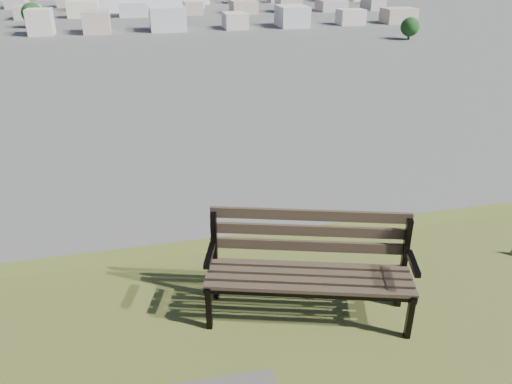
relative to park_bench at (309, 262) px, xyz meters
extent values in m
cube|color=#403325|center=(-0.08, -0.27, -0.09)|extent=(1.72, 0.60, 0.03)
cube|color=#403325|center=(-0.05, -0.15, -0.09)|extent=(1.72, 0.60, 0.03)
cube|color=#403325|center=(-0.01, -0.04, -0.09)|extent=(1.72, 0.60, 0.03)
cube|color=#403325|center=(0.02, 0.07, -0.09)|extent=(1.72, 0.60, 0.03)
cube|color=#403325|center=(0.05, 0.15, 0.07)|extent=(1.70, 0.55, 0.10)
cube|color=#403325|center=(0.05, 0.17, 0.21)|extent=(1.70, 0.55, 0.10)
cube|color=#403325|center=(0.06, 0.19, 0.35)|extent=(1.70, 0.55, 0.10)
cube|color=black|center=(-0.90, -0.04, -0.31)|extent=(0.06, 0.07, 0.43)
cube|color=black|center=(-0.77, 0.37, -0.07)|extent=(0.06, 0.07, 0.91)
cube|color=black|center=(-0.84, 0.15, -0.12)|extent=(0.19, 0.48, 0.05)
cube|color=black|center=(-0.85, 0.10, 0.13)|extent=(0.15, 0.35, 0.04)
cube|color=black|center=(0.72, -0.53, -0.31)|extent=(0.06, 0.07, 0.43)
cube|color=black|center=(0.85, -0.13, -0.07)|extent=(0.06, 0.07, 0.91)
cube|color=black|center=(0.78, -0.35, -0.12)|extent=(0.19, 0.48, 0.05)
cube|color=black|center=(0.76, -0.39, 0.13)|extent=(0.15, 0.35, 0.04)
cube|color=black|center=(-0.09, -0.28, -0.13)|extent=(1.70, 0.56, 0.04)
cube|color=black|center=(0.03, 0.08, -0.13)|extent=(1.70, 0.56, 0.04)
cube|color=#BCBCB7|center=(5.74, 278.74, -22.40)|extent=(60.01, 35.49, 6.24)
cube|color=#B5A69B|center=(-35.93, 197.16, -22.02)|extent=(11.00, 11.00, 7.00)
cube|color=#B39E8E|center=(-11.93, 197.16, -22.02)|extent=(11.00, 11.00, 7.00)
cube|color=#BBBBC0|center=(12.07, 197.16, -22.02)|extent=(11.00, 11.00, 7.00)
cube|color=beige|center=(36.07, 197.16, -22.02)|extent=(11.00, 11.00, 7.00)
cube|color=tan|center=(60.07, 197.16, -22.02)|extent=(11.00, 11.00, 7.00)
cube|color=beige|center=(84.07, 197.16, -22.02)|extent=(11.00, 11.00, 7.00)
cube|color=#AFA89F|center=(108.07, 197.16, -22.02)|extent=(11.00, 11.00, 7.00)
cube|color=#BBBBC0|center=(-47.93, 247.16, -22.02)|extent=(11.00, 11.00, 7.00)
cube|color=beige|center=(-23.93, 247.16, -22.02)|extent=(11.00, 11.00, 7.00)
cube|color=tan|center=(0.07, 247.16, -22.02)|extent=(11.00, 11.00, 7.00)
cube|color=beige|center=(24.07, 247.16, -22.02)|extent=(11.00, 11.00, 7.00)
cube|color=#AFA89F|center=(48.07, 247.16, -22.02)|extent=(11.00, 11.00, 7.00)
cube|color=silver|center=(72.07, 247.16, -22.02)|extent=(11.00, 11.00, 7.00)
cube|color=#B5A69B|center=(96.07, 247.16, -22.02)|extent=(11.00, 11.00, 7.00)
cube|color=#B39E8E|center=(120.07, 247.16, -22.02)|extent=(11.00, 11.00, 7.00)
cube|color=beige|center=(-59.93, 297.16, -22.02)|extent=(11.00, 11.00, 7.00)
cube|color=#AFA89F|center=(-35.93, 297.16, -22.02)|extent=(11.00, 11.00, 7.00)
cylinder|color=#321F19|center=(90.07, 157.16, -24.47)|extent=(0.80, 0.80, 2.10)
sphere|color=#123413|center=(90.07, 157.16, -21.32)|extent=(6.30, 6.30, 6.30)
cylinder|color=#321F19|center=(-39.93, 217.16, -24.17)|extent=(0.80, 0.80, 2.70)
sphere|color=#123413|center=(-39.93, 217.16, -20.12)|extent=(8.10, 8.10, 8.10)
cylinder|color=#321F19|center=(130.07, 277.16, -24.55)|extent=(0.80, 0.80, 1.95)
cylinder|color=#321F19|center=(40.07, 297.16, -24.47)|extent=(0.80, 0.80, 2.10)
camera|label=1|loc=(-1.28, -3.44, 2.45)|focal=35.00mm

